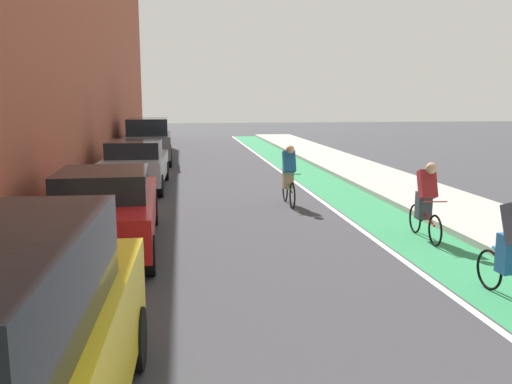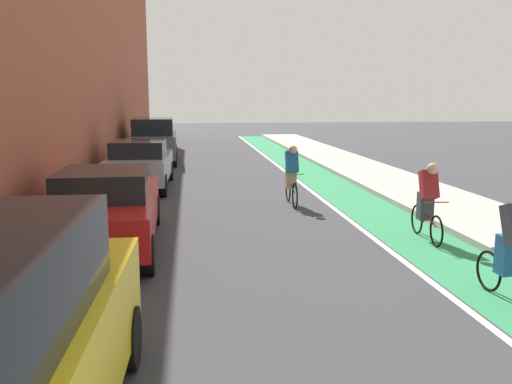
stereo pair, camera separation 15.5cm
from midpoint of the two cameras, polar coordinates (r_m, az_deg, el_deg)
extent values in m
plane|color=#38383D|center=(17.90, -3.16, 0.77)|extent=(92.71, 92.71, 0.00)
cube|color=#2D8451|center=(20.36, 5.43, 1.85)|extent=(1.60, 42.14, 0.00)
cube|color=white|center=(20.17, 2.94, 1.81)|extent=(0.12, 42.14, 0.00)
cube|color=#A8A59E|center=(20.94, 11.11, 2.12)|extent=(2.66, 42.14, 0.14)
cube|color=#9E4C38|center=(20.23, -21.15, 15.82)|extent=(3.00, 42.14, 10.29)
cylinder|color=black|center=(6.01, -13.55, -14.89)|extent=(0.24, 0.67, 0.66)
cube|color=red|center=(10.61, -15.99, -2.16)|extent=(1.95, 4.74, 0.70)
cube|color=black|center=(10.28, -16.28, 0.71)|extent=(1.65, 2.01, 0.55)
cylinder|color=black|center=(12.53, -18.78, -2.13)|extent=(0.24, 0.67, 0.66)
cylinder|color=black|center=(12.37, -11.23, -1.94)|extent=(0.24, 0.67, 0.66)
cylinder|color=black|center=(9.12, -22.29, -6.74)|extent=(0.24, 0.67, 0.66)
cylinder|color=black|center=(8.89, -11.82, -6.61)|extent=(0.24, 0.67, 0.66)
cube|color=#9EA0A8|center=(17.50, -12.84, 2.58)|extent=(1.92, 4.43, 0.70)
cube|color=black|center=(17.22, -12.99, 4.39)|extent=(1.64, 1.88, 0.55)
cylinder|color=black|center=(19.27, -14.72, 2.10)|extent=(0.24, 0.67, 0.66)
cylinder|color=black|center=(19.10, -9.80, 2.22)|extent=(0.24, 0.67, 0.66)
cylinder|color=black|center=(16.05, -16.36, 0.53)|extent=(0.24, 0.67, 0.66)
cylinder|color=black|center=(15.85, -10.46, 0.65)|extent=(0.24, 0.67, 0.66)
cube|color=#595B60|center=(24.47, -11.47, 4.93)|extent=(2.03, 4.78, 0.95)
cube|color=black|center=(24.18, -11.56, 6.77)|extent=(1.76, 2.88, 0.75)
cylinder|color=black|center=(26.37, -13.21, 4.17)|extent=(0.23, 0.66, 0.66)
cylinder|color=black|center=(26.30, -9.35, 4.29)|extent=(0.23, 0.66, 0.66)
cylinder|color=black|center=(22.76, -13.84, 3.28)|extent=(0.23, 0.66, 0.66)
cylinder|color=black|center=(22.68, -9.37, 3.42)|extent=(0.23, 0.66, 0.66)
torus|color=black|center=(8.78, 22.97, -7.58)|extent=(0.07, 0.61, 0.61)
cylinder|color=#1966A5|center=(8.43, 24.39, -6.27)|extent=(0.04, 0.12, 0.55)
cube|color=#1E598C|center=(8.35, 24.73, -5.94)|extent=(0.29, 0.25, 0.56)
torus|color=black|center=(10.94, 18.04, -3.90)|extent=(0.08, 0.62, 0.62)
torus|color=black|center=(11.89, 16.12, -2.73)|extent=(0.08, 0.62, 0.62)
cylinder|color=red|center=(11.37, 17.10, -2.21)|extent=(0.10, 0.96, 0.33)
cylinder|color=red|center=(11.52, 16.78, -1.63)|extent=(0.04, 0.12, 0.55)
cylinder|color=red|center=(10.90, 18.04, -0.99)|extent=(0.48, 0.05, 0.02)
cube|color=#333842|center=(11.43, 16.94, -1.37)|extent=(0.29, 0.26, 0.56)
cube|color=maroon|center=(11.24, 17.30, 0.81)|extent=(0.34, 0.42, 0.60)
sphere|color=tan|center=(11.05, 17.68, 2.42)|extent=(0.22, 0.22, 0.22)
cube|color=#4C7247|center=(11.35, 17.07, 1.01)|extent=(0.28, 0.29, 0.39)
torus|color=black|center=(13.94, 3.55, -0.40)|extent=(0.05, 0.68, 0.68)
torus|color=black|center=(14.96, 2.80, 0.31)|extent=(0.05, 0.68, 0.68)
cylinder|color=#338C3F|center=(14.42, 3.17, 0.83)|extent=(0.05, 0.96, 0.33)
cylinder|color=#338C3F|center=(14.58, 3.05, 1.25)|extent=(0.04, 0.12, 0.55)
cylinder|color=#338C3F|center=(13.93, 3.51, 1.89)|extent=(0.48, 0.03, 0.02)
cube|color=tan|center=(14.50, 3.10, 1.48)|extent=(0.28, 0.24, 0.56)
cube|color=#1E598C|center=(14.31, 3.21, 3.23)|extent=(0.32, 0.40, 0.60)
sphere|color=tan|center=(14.12, 3.34, 4.53)|extent=(0.22, 0.22, 0.22)
cube|color=tan|center=(14.43, 3.12, 3.36)|extent=(0.26, 0.28, 0.39)
camera|label=1|loc=(0.08, -90.45, -0.08)|focal=37.80mm
camera|label=2|loc=(0.08, 89.55, 0.08)|focal=37.80mm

